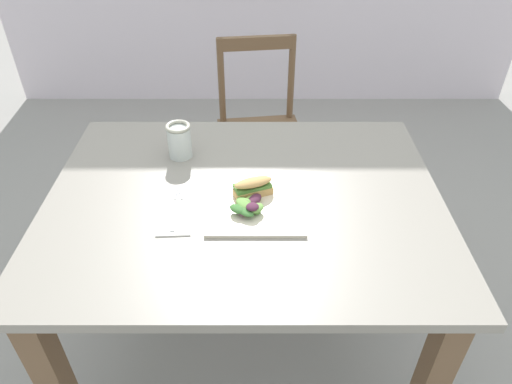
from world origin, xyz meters
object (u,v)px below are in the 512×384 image
dining_table (245,228)px  chair_wooden_far (261,132)px  mason_jar_iced_tea (180,142)px  sandwich_half_front (253,187)px  fork_on_napkin (178,205)px  plate_lunch (256,204)px

dining_table → chair_wooden_far: size_ratio=1.35×
mason_jar_iced_tea → sandwich_half_front: bearing=-42.8°
sandwich_half_front → fork_on_napkin: sandwich_half_front is taller
fork_on_napkin → mason_jar_iced_tea: (-0.02, 0.27, 0.05)m
dining_table → mason_jar_iced_tea: (-0.22, 0.22, 0.18)m
dining_table → mason_jar_iced_tea: bearing=133.9°
plate_lunch → mason_jar_iced_tea: (-0.25, 0.27, 0.05)m
chair_wooden_far → plate_lunch: size_ratio=3.15×
chair_wooden_far → sandwich_half_front: (-0.03, -0.88, 0.33)m
dining_table → mason_jar_iced_tea: mason_jar_iced_tea is taller
plate_lunch → sandwich_half_front: (-0.01, 0.04, 0.03)m
sandwich_half_front → mason_jar_iced_tea: mason_jar_iced_tea is taller
mason_jar_iced_tea → chair_wooden_far: bearing=67.6°
chair_wooden_far → sandwich_half_front: chair_wooden_far is taller
dining_table → chair_wooden_far: (0.06, 0.88, -0.17)m
dining_table → plate_lunch: bearing=-51.4°
plate_lunch → sandwich_half_front: size_ratio=2.24×
fork_on_napkin → mason_jar_iced_tea: mason_jar_iced_tea is taller
dining_table → sandwich_half_front: (0.03, -0.00, 0.16)m
chair_wooden_far → mason_jar_iced_tea: (-0.27, -0.66, 0.34)m
plate_lunch → dining_table: bearing=128.6°
plate_lunch → mason_jar_iced_tea: mason_jar_iced_tea is taller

